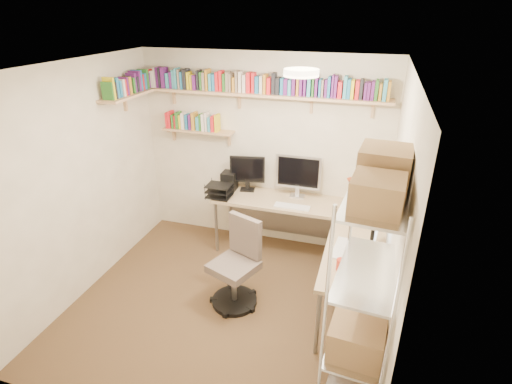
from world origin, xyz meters
TOP-DOWN VIEW (x-y plane):
  - ground at (0.00, 0.00)m, footprint 3.20×3.20m
  - room_shell at (0.00, 0.00)m, footprint 3.24×3.04m
  - wall_shelves at (-0.41, 1.30)m, footprint 3.12×1.09m
  - corner_desk at (0.56, 0.96)m, footprint 2.22×1.97m
  - office_chair at (0.12, 0.10)m, footprint 0.57×0.57m
  - wire_rack at (1.42, -0.82)m, footprint 0.49×0.89m

SIDE VIEW (x-z plane):
  - ground at x=0.00m, z-range 0.00..0.00m
  - office_chair at x=0.12m, z-range -0.08..0.91m
  - corner_desk at x=0.56m, z-range 0.09..1.41m
  - wire_rack at x=1.42m, z-range 0.22..2.36m
  - room_shell at x=0.00m, z-range 0.29..2.81m
  - wall_shelves at x=-0.41m, z-range 1.63..2.42m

